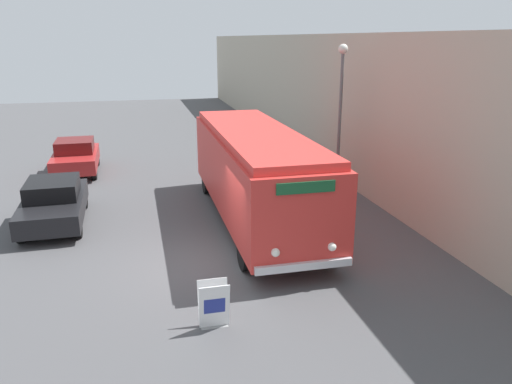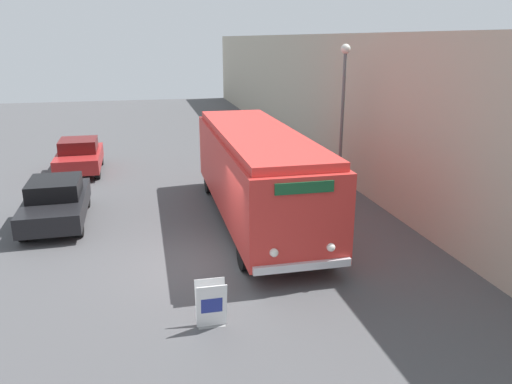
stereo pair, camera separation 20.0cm
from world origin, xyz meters
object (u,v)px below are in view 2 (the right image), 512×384
at_px(parked_car_near, 56,201).
at_px(sign_board, 211,305).
at_px(vintage_bus, 257,170).
at_px(parked_car_mid, 79,156).
at_px(streetlamp, 343,99).

bearing_deg(parked_car_near, sign_board, -61.84).
height_order(vintage_bus, parked_car_mid, vintage_bus).
xyz_separation_m(sign_board, parked_car_mid, (-4.17, 14.33, 0.28)).
bearing_deg(sign_board, vintage_bus, 68.54).
relative_size(sign_board, parked_car_near, 0.24).
height_order(vintage_bus, sign_board, vintage_bus).
xyz_separation_m(vintage_bus, parked_car_mid, (-6.60, 8.14, -1.00)).
bearing_deg(vintage_bus, streetlamp, 28.50).
bearing_deg(parked_car_mid, sign_board, -74.61).
bearing_deg(streetlamp, parked_car_near, -176.02).
bearing_deg(parked_car_mid, parked_car_near, -91.26).
relative_size(vintage_bus, parked_car_mid, 2.49).
height_order(streetlamp, parked_car_mid, streetlamp).
bearing_deg(parked_car_near, parked_car_mid, 88.46).
relative_size(parked_car_near, parked_car_mid, 1.08).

